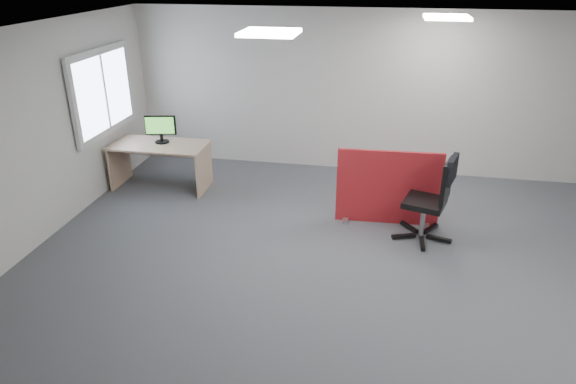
% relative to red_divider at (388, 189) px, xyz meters
% --- Properties ---
extents(floor, '(9.00, 9.00, 0.00)m').
position_rel_red_divider_xyz_m(floor, '(0.10, -1.52, -0.52)').
color(floor, '#505358').
rests_on(floor, ground).
extents(ceiling, '(9.00, 7.00, 0.02)m').
position_rel_red_divider_xyz_m(ceiling, '(0.10, -1.52, 2.18)').
color(ceiling, white).
rests_on(ceiling, wall_back).
extents(wall_back, '(9.00, 0.02, 2.70)m').
position_rel_red_divider_xyz_m(wall_back, '(0.10, 1.98, 0.83)').
color(wall_back, silver).
rests_on(wall_back, floor).
extents(wall_left, '(0.02, 7.00, 2.70)m').
position_rel_red_divider_xyz_m(wall_left, '(-4.40, -1.52, 0.83)').
color(wall_left, silver).
rests_on(wall_left, floor).
extents(window, '(0.06, 1.70, 1.30)m').
position_rel_red_divider_xyz_m(window, '(-4.34, 0.48, 1.03)').
color(window, white).
rests_on(window, wall_left).
extents(ceiling_lights, '(4.10, 4.10, 0.04)m').
position_rel_red_divider_xyz_m(ceiling_lights, '(0.43, -0.85, 2.15)').
color(ceiling_lights, white).
rests_on(ceiling_lights, ceiling).
extents(red_divider, '(1.42, 0.30, 1.06)m').
position_rel_red_divider_xyz_m(red_divider, '(0.00, 0.00, 0.00)').
color(red_divider, maroon).
rests_on(red_divider, floor).
extents(second_desk, '(1.51, 0.75, 0.73)m').
position_rel_red_divider_xyz_m(second_desk, '(-3.58, 0.62, 0.03)').
color(second_desk, tan).
rests_on(second_desk, floor).
extents(monitor_second, '(0.48, 0.22, 0.44)m').
position_rel_red_divider_xyz_m(monitor_second, '(-3.56, 0.68, 0.45)').
color(monitor_second, black).
rests_on(monitor_second, second_desk).
extents(office_chair, '(0.78, 0.75, 1.17)m').
position_rel_red_divider_xyz_m(office_chair, '(0.58, -0.40, 0.15)').
color(office_chair, black).
rests_on(office_chair, floor).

